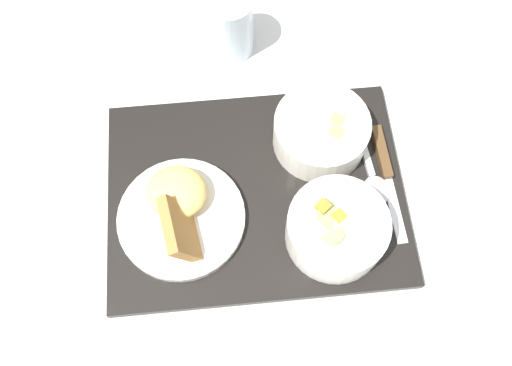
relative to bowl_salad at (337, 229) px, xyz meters
name	(u,v)px	position (x,y,z in m)	size (l,w,h in m)	color
ground_plane	(256,195)	(0.09, -0.09, -0.05)	(4.00, 4.00, 0.00)	silver
serving_tray	(256,193)	(0.09, -0.09, -0.04)	(0.47, 0.38, 0.02)	black
bowl_salad	(337,229)	(0.00, 0.00, 0.00)	(0.14, 0.14, 0.07)	silver
bowl_soup	(321,131)	(-0.02, -0.15, 0.00)	(0.14, 0.14, 0.06)	silver
plate_main	(180,210)	(0.20, -0.08, -0.01)	(0.18, 0.18, 0.08)	silver
knife	(384,164)	(-0.10, -0.09, -0.03)	(0.04, 0.18, 0.01)	silver
spoon	(373,178)	(-0.08, -0.07, -0.03)	(0.04, 0.14, 0.01)	silver
glass_water	(230,28)	(0.06, -0.36, 0.00)	(0.07, 0.07, 0.11)	silver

